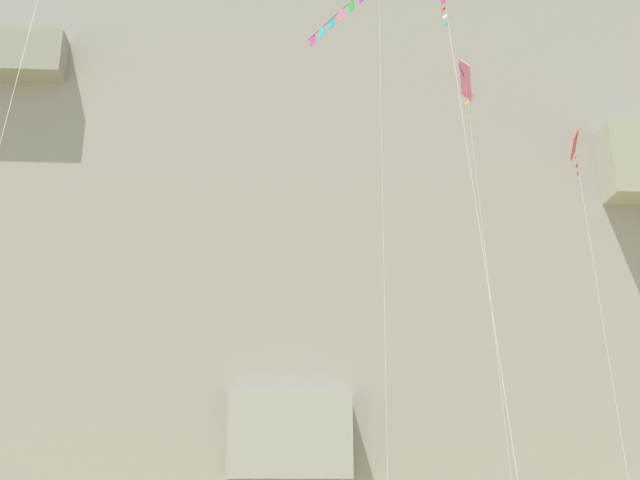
{
  "coord_description": "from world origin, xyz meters",
  "views": [
    {
      "loc": [
        -1.05,
        -6.11,
        3.46
      ],
      "look_at": [
        0.66,
        25.2,
        14.07
      ],
      "focal_mm": 43.57,
      "sensor_mm": 36.0,
      "label": 1
    }
  ],
  "objects_px": {
    "kite_diamond_upper_mid": "(446,4)",
    "kite_diamond_low_center": "(466,87)",
    "kite_diamond_high_center": "(576,155)",
    "kite_banner_upper_left": "(343,26)"
  },
  "relations": [
    {
      "from": "kite_diamond_upper_mid",
      "to": "kite_banner_upper_left",
      "type": "xyz_separation_m",
      "value": [
        -4.28,
        8.55,
        4.39
      ]
    },
    {
      "from": "kite_diamond_upper_mid",
      "to": "kite_banner_upper_left",
      "type": "bearing_deg",
      "value": 116.58
    },
    {
      "from": "kite_banner_upper_left",
      "to": "kite_diamond_upper_mid",
      "type": "bearing_deg",
      "value": -63.42
    },
    {
      "from": "kite_diamond_high_center",
      "to": "kite_banner_upper_left",
      "type": "relative_size",
      "value": 0.68
    },
    {
      "from": "kite_diamond_upper_mid",
      "to": "kite_diamond_high_center",
      "type": "relative_size",
      "value": 1.31
    },
    {
      "from": "kite_diamond_high_center",
      "to": "kite_banner_upper_left",
      "type": "height_order",
      "value": "kite_banner_upper_left"
    },
    {
      "from": "kite_diamond_upper_mid",
      "to": "kite_diamond_low_center",
      "type": "bearing_deg",
      "value": 70.12
    },
    {
      "from": "kite_diamond_high_center",
      "to": "kite_diamond_low_center",
      "type": "bearing_deg",
      "value": 128.86
    },
    {
      "from": "kite_diamond_upper_mid",
      "to": "kite_diamond_low_center",
      "type": "distance_m",
      "value": 8.84
    },
    {
      "from": "kite_diamond_high_center",
      "to": "kite_diamond_low_center",
      "type": "distance_m",
      "value": 9.28
    }
  ]
}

